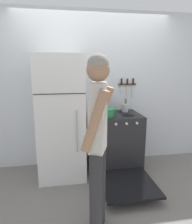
{
  "coord_description": "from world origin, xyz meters",
  "views": [
    {
      "loc": [
        -0.52,
        -3.31,
        1.66
      ],
      "look_at": [
        -0.04,
        -0.46,
        1.01
      ],
      "focal_mm": 32.0,
      "sensor_mm": 36.0,
      "label": 1
    }
  ],
  "objects_px": {
    "tea_kettle": "(104,109)",
    "stove_range": "(116,143)",
    "refrigerator": "(61,118)",
    "person": "(98,136)",
    "utensil_jar": "(125,108)",
    "dutch_oven_pot": "(106,112)"
  },
  "relations": [
    {
      "from": "dutch_oven_pot",
      "to": "person",
      "type": "distance_m",
      "value": 1.15
    },
    {
      "from": "dutch_oven_pot",
      "to": "person",
      "type": "bearing_deg",
      "value": -106.56
    },
    {
      "from": "tea_kettle",
      "to": "utensil_jar",
      "type": "distance_m",
      "value": 0.36
    },
    {
      "from": "refrigerator",
      "to": "person",
      "type": "xyz_separation_m",
      "value": [
        0.35,
        -1.18,
        0.1
      ]
    },
    {
      "from": "tea_kettle",
      "to": "utensil_jar",
      "type": "relative_size",
      "value": 0.98
    },
    {
      "from": "stove_range",
      "to": "tea_kettle",
      "type": "height_order",
      "value": "tea_kettle"
    },
    {
      "from": "utensil_jar",
      "to": "person",
      "type": "height_order",
      "value": "person"
    },
    {
      "from": "stove_range",
      "to": "tea_kettle",
      "type": "xyz_separation_m",
      "value": [
        -0.16,
        0.17,
        0.53
      ]
    },
    {
      "from": "tea_kettle",
      "to": "utensil_jar",
      "type": "bearing_deg",
      "value": 1.08
    },
    {
      "from": "tea_kettle",
      "to": "stove_range",
      "type": "bearing_deg",
      "value": -45.22
    },
    {
      "from": "dutch_oven_pot",
      "to": "tea_kettle",
      "type": "bearing_deg",
      "value": 86.83
    },
    {
      "from": "refrigerator",
      "to": "person",
      "type": "distance_m",
      "value": 1.24
    },
    {
      "from": "stove_range",
      "to": "person",
      "type": "xyz_separation_m",
      "value": [
        -0.5,
        -1.19,
        0.55
      ]
    },
    {
      "from": "refrigerator",
      "to": "tea_kettle",
      "type": "distance_m",
      "value": 0.72
    },
    {
      "from": "refrigerator",
      "to": "utensil_jar",
      "type": "relative_size",
      "value": 7.36
    },
    {
      "from": "dutch_oven_pot",
      "to": "person",
      "type": "xyz_separation_m",
      "value": [
        -0.33,
        -1.1,
        0.02
      ]
    },
    {
      "from": "stove_range",
      "to": "dutch_oven_pot",
      "type": "xyz_separation_m",
      "value": [
        -0.18,
        -0.09,
        0.53
      ]
    },
    {
      "from": "refrigerator",
      "to": "tea_kettle",
      "type": "xyz_separation_m",
      "value": [
        0.69,
        0.17,
        0.07
      ]
    },
    {
      "from": "stove_range",
      "to": "refrigerator",
      "type": "bearing_deg",
      "value": -179.78
    },
    {
      "from": "stove_range",
      "to": "dutch_oven_pot",
      "type": "distance_m",
      "value": 0.57
    },
    {
      "from": "tea_kettle",
      "to": "utensil_jar",
      "type": "height_order",
      "value": "utensil_jar"
    },
    {
      "from": "utensil_jar",
      "to": "stove_range",
      "type": "bearing_deg",
      "value": -139.0
    }
  ]
}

